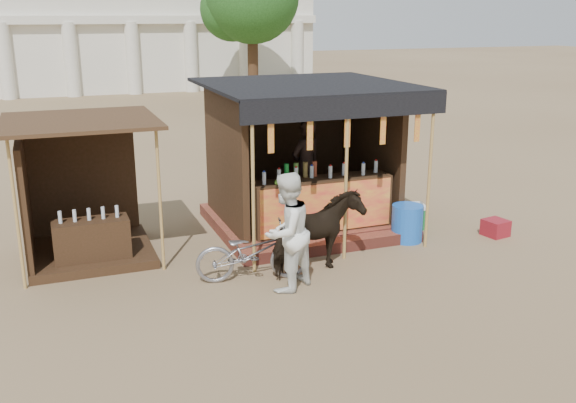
{
  "coord_description": "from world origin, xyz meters",
  "views": [
    {
      "loc": [
        -3.52,
        -7.62,
        4.0
      ],
      "look_at": [
        0.0,
        1.6,
        1.1
      ],
      "focal_mm": 40.0,
      "sensor_mm": 36.0,
      "label": 1
    }
  ],
  "objects": [
    {
      "name": "background_building",
      "position": [
        -2.0,
        29.94,
        3.98
      ],
      "size": [
        26.0,
        7.45,
        8.18
      ],
      "color": "silver",
      "rests_on": "ground"
    },
    {
      "name": "cow",
      "position": [
        0.32,
        1.13,
        0.65
      ],
      "size": [
        1.69,
        1.19,
        1.3
      ],
      "primitive_type": "imported",
      "rotation": [
        0.0,
        0.0,
        1.92
      ],
      "color": "black",
      "rests_on": "ground"
    },
    {
      "name": "motorbike",
      "position": [
        -0.73,
        1.23,
        0.46
      ],
      "size": [
        1.83,
        0.93,
        0.92
      ],
      "primitive_type": "imported",
      "rotation": [
        0.0,
        0.0,
        1.38
      ],
      "color": "gray",
      "rests_on": "ground"
    },
    {
      "name": "secondary_stall",
      "position": [
        -3.17,
        3.24,
        0.85
      ],
      "size": [
        2.4,
        2.4,
        2.38
      ],
      "color": "#392114",
      "rests_on": "ground"
    },
    {
      "name": "cooler",
      "position": [
        2.87,
        2.6,
        0.23
      ],
      "size": [
        0.73,
        0.59,
        0.46
      ],
      "color": "#176B2C",
      "rests_on": "ground"
    },
    {
      "name": "red_crate",
      "position": [
        4.15,
        1.6,
        0.15
      ],
      "size": [
        0.46,
        0.47,
        0.31
      ],
      "primitive_type": "cube",
      "rotation": [
        0.0,
        0.0,
        0.18
      ],
      "color": "maroon",
      "rests_on": "ground"
    },
    {
      "name": "ground",
      "position": [
        0.0,
        0.0,
        0.0
      ],
      "size": [
        120.0,
        120.0,
        0.0
      ],
      "primitive_type": "plane",
      "color": "#846B4C",
      "rests_on": "ground"
    },
    {
      "name": "blue_barrel",
      "position": [
        2.45,
        1.95,
        0.34
      ],
      "size": [
        0.65,
        0.65,
        0.67
      ],
      "primitive_type": "cylinder",
      "rotation": [
        0.0,
        0.0,
        -0.17
      ],
      "color": "blue",
      "rests_on": "ground"
    },
    {
      "name": "bystander",
      "position": [
        -0.35,
        0.74,
        0.9
      ],
      "size": [
        1.1,
        1.04,
        1.8
      ],
      "primitive_type": "imported",
      "rotation": [
        0.0,
        0.0,
        3.7
      ],
      "color": "white",
      "rests_on": "ground"
    },
    {
      "name": "main_stall",
      "position": [
        1.01,
        3.36,
        1.03
      ],
      "size": [
        3.6,
        3.61,
        2.78
      ],
      "color": "brown",
      "rests_on": "ground"
    }
  ]
}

